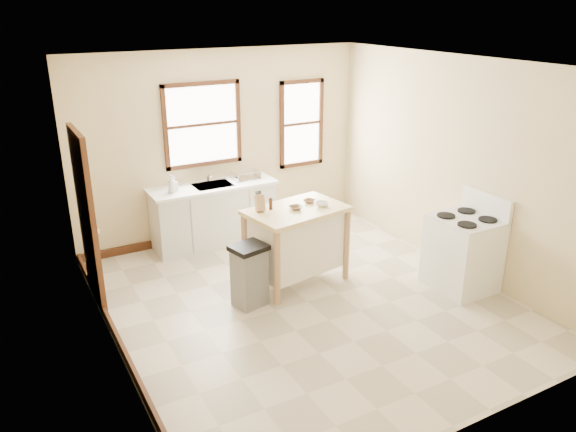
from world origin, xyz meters
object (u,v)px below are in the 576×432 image
object	(u,v)px
kitchen_island	(296,245)
gas_stove	(464,243)
bowl_b	(309,201)
bowl_c	(322,204)
pepper_grinder	(271,204)
soap_bottle_a	(171,184)
soap_bottle_b	(174,184)
knife_block	(260,203)
dish_rack	(246,176)
bowl_a	(296,208)
trash_bin	(249,275)

from	to	relation	value
kitchen_island	gas_stove	distance (m)	2.09
bowl_b	bowl_c	xyz separation A→B (m)	(0.07, -0.19, 0.01)
pepper_grinder	bowl_b	world-z (taller)	pepper_grinder
kitchen_island	bowl_b	size ratio (longest dim) A/B	8.39
soap_bottle_a	gas_stove	world-z (taller)	gas_stove
soap_bottle_b	bowl_c	bearing A→B (deg)	-64.44
kitchen_island	knife_block	world-z (taller)	knife_block
soap_bottle_a	gas_stove	distance (m)	3.96
dish_rack	kitchen_island	size ratio (longest dim) A/B	0.33
pepper_grinder	bowl_a	xyz separation A→B (m)	(0.27, -0.15, -0.05)
soap_bottle_b	bowl_b	world-z (taller)	soap_bottle_b
bowl_a	bowl_c	bearing A→B (deg)	-9.48
dish_rack	bowl_c	size ratio (longest dim) A/B	2.45
gas_stove	soap_bottle_a	bearing A→B (deg)	135.99
knife_block	bowl_a	world-z (taller)	knife_block
bowl_b	bowl_c	world-z (taller)	bowl_c
dish_rack	knife_block	world-z (taller)	knife_block
bowl_b	kitchen_island	bearing A→B (deg)	-155.51
soap_bottle_b	bowl_c	distance (m)	2.20
bowl_b	knife_block	bearing A→B (deg)	178.21
soap_bottle_b	dish_rack	bearing A→B (deg)	-11.42
dish_rack	bowl_b	distance (m)	1.57
knife_block	pepper_grinder	xyz separation A→B (m)	(0.14, -0.01, -0.03)
knife_block	pepper_grinder	bearing A→B (deg)	1.09
soap_bottle_a	pepper_grinder	xyz separation A→B (m)	(0.80, -1.45, 0.03)
kitchen_island	trash_bin	size ratio (longest dim) A/B	1.58
pepper_grinder	kitchen_island	bearing A→B (deg)	-23.78
bowl_a	bowl_b	world-z (taller)	bowl_a
soap_bottle_a	dish_rack	distance (m)	1.18
bowl_c	soap_bottle_a	bearing A→B (deg)	130.55
dish_rack	gas_stove	bearing A→B (deg)	-76.18
pepper_grinder	trash_bin	bearing A→B (deg)	-141.29
bowl_a	soap_bottle_a	bearing A→B (deg)	123.72
knife_block	trash_bin	distance (m)	0.90
pepper_grinder	bowl_a	size ratio (longest dim) A/B	0.90
bowl_c	gas_stove	world-z (taller)	gas_stove
kitchen_island	pepper_grinder	world-z (taller)	pepper_grinder
pepper_grinder	bowl_c	size ratio (longest dim) A/B	0.92
soap_bottle_a	soap_bottle_b	world-z (taller)	soap_bottle_a
soap_bottle_a	knife_block	size ratio (longest dim) A/B	1.27
soap_bottle_b	knife_block	size ratio (longest dim) A/B	1.00
knife_block	bowl_c	distance (m)	0.80
soap_bottle_a	trash_bin	size ratio (longest dim) A/B	0.33
bowl_c	kitchen_island	bearing A→B (deg)	166.99
kitchen_island	gas_stove	world-z (taller)	gas_stove
bowl_c	gas_stove	size ratio (longest dim) A/B	0.14
kitchen_island	bowl_a	distance (m)	0.52
kitchen_island	trash_bin	bearing A→B (deg)	-170.45
trash_bin	gas_stove	distance (m)	2.68
bowl_a	soap_bottle_b	bearing A→B (deg)	121.20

